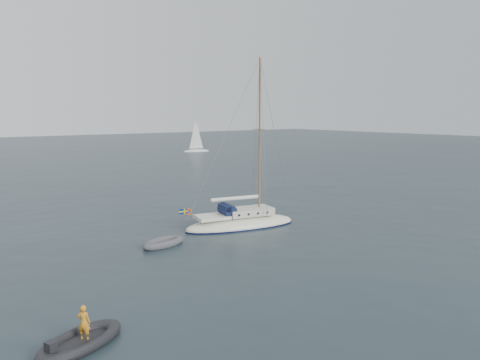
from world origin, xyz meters
TOP-DOWN VIEW (x-y plane):
  - ground at (0.00, 0.00)m, footprint 300.00×300.00m
  - sailboat at (2.71, 2.77)m, footprint 8.91×2.67m
  - dinghy at (-4.08, 1.86)m, footprint 3.14×1.42m
  - rib at (-12.47, -7.70)m, footprint 3.59×1.63m
  - distant_yacht_b at (35.18, 61.01)m, footprint 5.79×3.09m

SIDE VIEW (x-z plane):
  - ground at x=0.00m, z-range 0.00..0.00m
  - dinghy at x=-4.08m, z-range -0.03..0.42m
  - rib at x=-12.47m, z-range -0.52..0.97m
  - sailboat at x=2.71m, z-range -5.38..7.30m
  - distant_yacht_b at x=35.18m, z-range -0.56..7.12m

